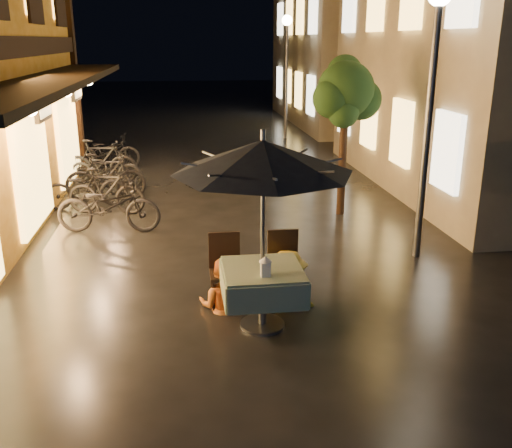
{
  "coord_description": "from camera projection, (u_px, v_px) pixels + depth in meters",
  "views": [
    {
      "loc": [
        -0.81,
        -6.41,
        3.42
      ],
      "look_at": [
        0.12,
        0.53,
        1.15
      ],
      "focal_mm": 40.0,
      "sensor_mm": 36.0,
      "label": 1
    }
  ],
  "objects": [
    {
      "name": "person_orange",
      "position": [
        222.0,
        260.0,
        7.43
      ],
      "size": [
        0.78,
        0.69,
        1.35
      ],
      "primitive_type": "imported",
      "rotation": [
        0.0,
        0.0,
        2.83
      ],
      "color": "orange",
      "rests_on": "ground"
    },
    {
      "name": "cafe_chair_right",
      "position": [
        284.0,
        263.0,
        7.73
      ],
      "size": [
        0.42,
        0.42,
        0.97
      ],
      "color": "black",
      "rests_on": "ground"
    },
    {
      "name": "ground",
      "position": [
        252.0,
        324.0,
        7.2
      ],
      "size": [
        90.0,
        90.0,
        0.0
      ],
      "primitive_type": "plane",
      "color": "black",
      "rests_on": "ground"
    },
    {
      "name": "bicycle_6",
      "position": [
        107.0,
        151.0,
        15.77
      ],
      "size": [
        1.85,
        0.79,
        0.94
      ],
      "primitive_type": "imported",
      "rotation": [
        0.0,
        0.0,
        1.48
      ],
      "color": "black",
      "rests_on": "ground"
    },
    {
      "name": "bicycle_4",
      "position": [
        106.0,
        168.0,
        13.64
      ],
      "size": [
        1.94,
        1.12,
        0.96
      ],
      "primitive_type": "imported",
      "rotation": [
        0.0,
        0.0,
        1.29
      ],
      "color": "black",
      "rests_on": "ground"
    },
    {
      "name": "cafe_chair_left",
      "position": [
        225.0,
        266.0,
        7.63
      ],
      "size": [
        0.42,
        0.42,
        0.97
      ],
      "color": "black",
      "rests_on": "ground"
    },
    {
      "name": "person_yellow",
      "position": [
        288.0,
        253.0,
        7.54
      ],
      "size": [
        1.05,
        0.76,
        1.46
      ],
      "primitive_type": "imported",
      "rotation": [
        0.0,
        0.0,
        2.89
      ],
      "color": "gold",
      "rests_on": "ground"
    },
    {
      "name": "table_lantern",
      "position": [
        266.0,
        265.0,
        6.64
      ],
      "size": [
        0.16,
        0.16,
        0.25
      ],
      "color": "white",
      "rests_on": "cafe_table"
    },
    {
      "name": "bicycle_5",
      "position": [
        101.0,
        162.0,
        14.07
      ],
      "size": [
        1.86,
        0.7,
        1.09
      ],
      "primitive_type": "imported",
      "rotation": [
        0.0,
        0.0,
        1.47
      ],
      "color": "black",
      "rests_on": "ground"
    },
    {
      "name": "bicycle_0",
      "position": [
        109.0,
        206.0,
        10.49
      ],
      "size": [
        1.98,
        0.9,
        1.0
      ],
      "primitive_type": "imported",
      "rotation": [
        0.0,
        0.0,
        1.45
      ],
      "color": "black",
      "rests_on": "ground"
    },
    {
      "name": "street_tree",
      "position": [
        346.0,
        94.0,
        11.01
      ],
      "size": [
        1.43,
        1.2,
        3.15
      ],
      "color": "black",
      "rests_on": "ground"
    },
    {
      "name": "bicycle_3",
      "position": [
        106.0,
        177.0,
        12.59
      ],
      "size": [
        1.78,
        0.54,
        1.06
      ],
      "primitive_type": "imported",
      "rotation": [
        0.0,
        0.0,
        1.6
      ],
      "color": "black",
      "rests_on": "ground"
    },
    {
      "name": "east_building_far",
      "position": [
        374.0,
        34.0,
        23.99
      ],
      "size": [
        7.3,
        10.3,
        7.3
      ],
      "color": "tan",
      "rests_on": "ground"
    },
    {
      "name": "patio_umbrella",
      "position": [
        263.0,
        157.0,
        6.49
      ],
      "size": [
        2.13,
        2.13,
        2.46
      ],
      "color": "#59595E",
      "rests_on": "ground"
    },
    {
      "name": "streetlamp_near",
      "position": [
        433.0,
        75.0,
        8.56
      ],
      "size": [
        0.36,
        0.36,
        4.23
      ],
      "color": "#59595E",
      "rests_on": "ground"
    },
    {
      "name": "bicycle_1",
      "position": [
        106.0,
        191.0,
        11.59
      ],
      "size": [
        1.66,
        0.77,
        0.96
      ],
      "primitive_type": "imported",
      "rotation": [
        0.0,
        0.0,
        1.36
      ],
      "color": "black",
      "rests_on": "ground"
    },
    {
      "name": "cafe_table",
      "position": [
        263.0,
        283.0,
        6.97
      ],
      "size": [
        0.99,
        0.99,
        0.78
      ],
      "color": "#59595E",
      "rests_on": "ground"
    },
    {
      "name": "bicycle_2",
      "position": [
        86.0,
        187.0,
        12.04
      ],
      "size": [
        1.77,
        0.86,
        0.89
      ],
      "primitive_type": "imported",
      "rotation": [
        0.0,
        0.0,
        1.73
      ],
      "color": "black",
      "rests_on": "ground"
    },
    {
      "name": "streetlamp_far",
      "position": [
        286.0,
        55.0,
        19.88
      ],
      "size": [
        0.36,
        0.36,
        4.23
      ],
      "color": "#59595E",
      "rests_on": "ground"
    }
  ]
}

